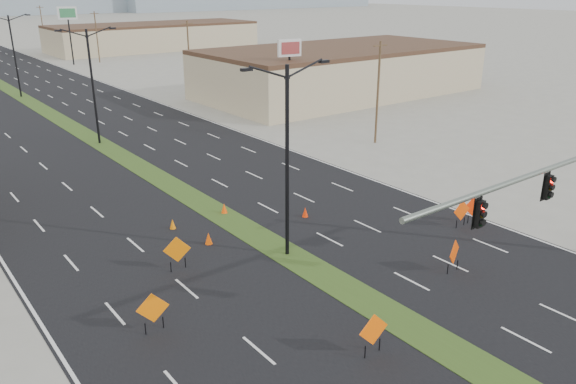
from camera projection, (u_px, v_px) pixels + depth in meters
ground at (481, 369)px, 21.03m from camera, size 600.00×600.00×0.00m
building_se_near at (341, 72)px, 72.93m from camera, size 36.00×18.00×5.50m
building_se_far at (155, 37)px, 123.67m from camera, size 44.00×16.00×5.00m
signal_mast at (567, 188)px, 25.72m from camera, size 16.30×0.60×8.00m
streetlight_0 at (287, 157)px, 28.07m from camera, size 5.15×0.24×10.02m
streetlight_1 at (93, 83)px, 48.90m from camera, size 5.15×0.24×10.02m
streetlight_2 at (14, 54)px, 69.74m from camera, size 5.15×0.24×10.02m
utility_pole_0 at (378, 91)px, 49.40m from camera, size 1.60×0.20×9.00m
utility_pole_1 at (189, 54)px, 75.45m from camera, size 1.60×0.20×9.00m
utility_pole_2 at (97, 36)px, 101.49m from camera, size 1.60×0.20×9.00m
utility_pole_3 at (42, 25)px, 127.53m from camera, size 1.60×0.20×9.00m
construction_sign_0 at (153, 309)px, 22.94m from camera, size 1.32×0.38×1.81m
construction_sign_1 at (373, 331)px, 21.49m from camera, size 1.36×0.20×1.82m
construction_sign_2 at (177, 250)px, 27.95m from camera, size 1.30×0.53×1.83m
construction_sign_3 at (454, 253)px, 27.78m from camera, size 1.26×0.47×1.76m
construction_sign_4 at (462, 211)px, 33.00m from camera, size 1.26×0.19×1.69m
construction_sign_5 at (473, 207)px, 33.69m from camera, size 1.15×0.48×1.62m
cone_0 at (209, 238)px, 31.02m from camera, size 0.49×0.49×0.69m
cone_1 at (305, 212)px, 34.65m from camera, size 0.47×0.47×0.64m
cone_2 at (224, 208)px, 35.17m from camera, size 0.41×0.41×0.68m
cone_3 at (173, 224)px, 32.98m from camera, size 0.44×0.44×0.61m
pole_sign_east_near at (290, 55)px, 59.08m from camera, size 2.67×0.80×8.14m
pole_sign_east_far at (68, 17)px, 97.52m from camera, size 3.21×1.13×9.90m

